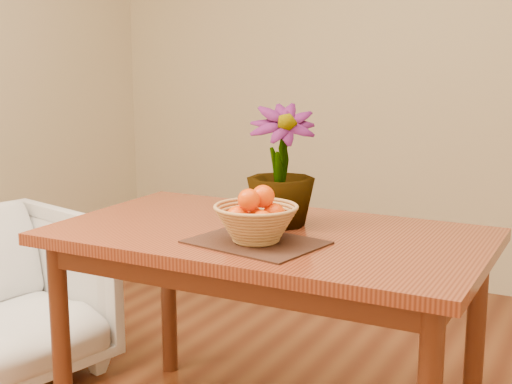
% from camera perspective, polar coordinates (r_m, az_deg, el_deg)
% --- Properties ---
extents(wall_back, '(4.00, 0.02, 2.70)m').
position_cam_1_polar(wall_back, '(4.09, 13.47, 11.21)').
color(wall_back, beige).
rests_on(wall_back, floor).
extents(table, '(1.40, 0.80, 0.75)m').
position_cam_1_polar(table, '(2.35, 0.98, -5.20)').
color(table, brown).
rests_on(table, floor).
extents(placemat, '(0.43, 0.35, 0.01)m').
position_cam_1_polar(placemat, '(2.18, -0.00, -4.05)').
color(placemat, '#391E14').
rests_on(placemat, table).
extents(wicker_basket, '(0.26, 0.26, 0.11)m').
position_cam_1_polar(wicker_basket, '(2.16, -0.00, -2.64)').
color(wicker_basket, tan).
rests_on(wicker_basket, placemat).
extents(orange_pile, '(0.15, 0.15, 0.13)m').
position_cam_1_polar(orange_pile, '(2.15, 0.01, -1.52)').
color(orange_pile, '#F12E03').
rests_on(orange_pile, wicker_basket).
extents(potted_plant, '(0.31, 0.31, 0.40)m').
position_cam_1_polar(potted_plant, '(2.36, 2.01, 2.10)').
color(potted_plant, '#1B4714').
rests_on(potted_plant, table).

